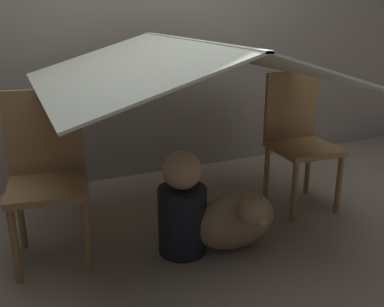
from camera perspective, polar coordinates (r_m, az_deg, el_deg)
name	(u,v)px	position (r m, az deg, el deg)	size (l,w,h in m)	color
ground_plane	(200,237)	(2.52, 1.01, -11.09)	(8.80, 8.80, 0.00)	gray
wall_back	(134,10)	(3.25, -7.70, 18.46)	(7.00, 0.05, 2.50)	gray
chair_left	(47,170)	(2.31, -18.76, -2.13)	(0.44, 0.44, 0.87)	olive
chair_right	(298,135)	(2.87, 14.00, 2.35)	(0.41, 0.41, 0.87)	olive
sheet_canopy	(192,62)	(2.30, 0.00, 12.09)	(1.58, 1.44, 0.24)	silver
person_front	(182,208)	(2.28, -1.31, -7.27)	(0.26, 0.26, 0.57)	black
dog	(237,220)	(2.34, 6.04, -8.76)	(0.48, 0.39, 0.39)	#9E7F56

